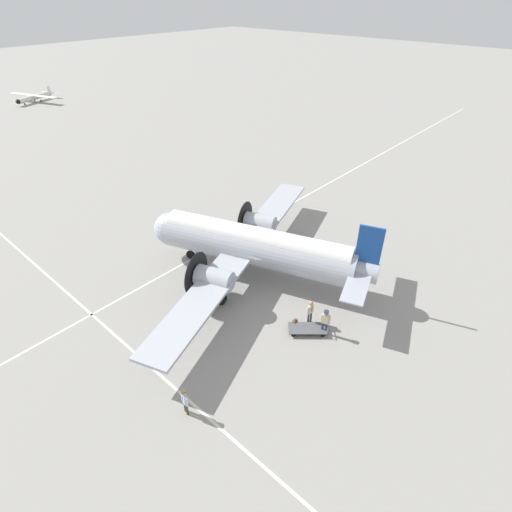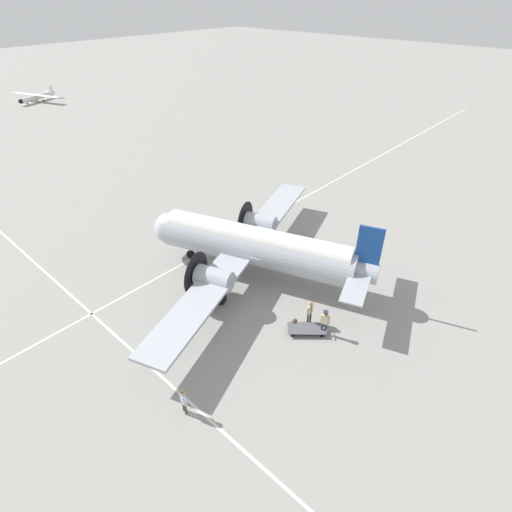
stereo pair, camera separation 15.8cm
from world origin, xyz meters
name	(u,v)px [view 1 (the left image)]	position (x,y,z in m)	size (l,w,h in m)	color
ground_plane	(256,275)	(0.00, 0.00, 0.00)	(300.00, 300.00, 0.00)	gray
apron_line_eastwest	(209,249)	(0.00, -5.16, 0.00)	(120.00, 0.16, 0.01)	silver
apron_line_northsouth	(137,355)	(10.51, 0.00, 0.00)	(0.16, 120.00, 0.01)	silver
airliner_main	(250,245)	(0.15, -0.41, 2.54)	(22.95, 17.03, 5.85)	#ADB2BC
crew_foreground	(185,399)	(11.04, 5.15, 1.10)	(0.36, 0.58, 1.75)	#473D2D
passenger_boarding	(310,310)	(1.55, 5.99, 1.11)	(0.62, 0.29, 1.81)	#2D2D33
ramp_agent	(325,320)	(1.70, 7.20, 1.16)	(0.39, 0.60, 1.84)	navy
suitcase_near_door	(295,322)	(2.33, 5.41, 0.21)	(0.38, 0.18, 0.46)	brown
baggage_cart	(308,328)	(2.27, 6.38, 0.28)	(2.37, 2.48, 0.56)	#56565B
light_aircraft_distant	(34,97)	(-12.22, -65.85, 0.85)	(8.12, 10.55, 2.07)	white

